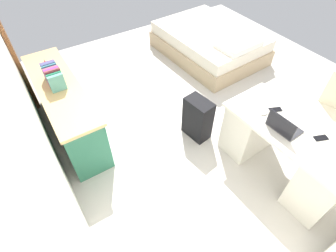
% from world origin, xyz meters
% --- Properties ---
extents(ground_plane, '(5.64, 5.64, 0.00)m').
position_xyz_m(ground_plane, '(0.00, 0.00, 0.00)').
color(ground_plane, beige).
extents(wall_back, '(4.64, 0.10, 2.77)m').
position_xyz_m(wall_back, '(0.00, 2.14, 1.39)').
color(wall_back, white).
rests_on(wall_back, ground_plane).
extents(door_wooden, '(0.88, 0.05, 2.04)m').
position_xyz_m(door_wooden, '(1.77, 2.06, 1.02)').
color(door_wooden, brown).
rests_on(door_wooden, ground_plane).
extents(desk, '(1.46, 0.72, 0.73)m').
position_xyz_m(desk, '(-1.36, -0.07, 0.38)').
color(desk, silver).
rests_on(desk, ground_plane).
extents(office_chair, '(0.56, 0.56, 0.94)m').
position_xyz_m(office_chair, '(-1.33, -0.91, 0.42)').
color(office_chair, black).
rests_on(office_chair, ground_plane).
extents(credenza, '(1.80, 0.48, 0.76)m').
position_xyz_m(credenza, '(0.62, 1.75, 0.38)').
color(credenza, '#28664C').
rests_on(credenza, ground_plane).
extents(bed, '(1.97, 1.49, 0.58)m').
position_xyz_m(bed, '(1.13, -1.04, 0.24)').
color(bed, tan).
rests_on(bed, ground_plane).
extents(suitcase_black, '(0.39, 0.27, 0.59)m').
position_xyz_m(suitcase_black, '(-0.37, 0.37, 0.29)').
color(suitcase_black, black).
rests_on(suitcase_black, ground_plane).
extents(laptop, '(0.32, 0.23, 0.21)m').
position_xyz_m(laptop, '(-1.29, 0.05, 0.78)').
color(laptop, '#333338').
rests_on(laptop, desk).
extents(computer_mouse, '(0.06, 0.10, 0.03)m').
position_xyz_m(computer_mouse, '(-1.03, 0.02, 0.75)').
color(computer_mouse, white).
rests_on(computer_mouse, desk).
extents(cell_phone_near_laptop, '(0.11, 0.15, 0.01)m').
position_xyz_m(cell_phone_near_laptop, '(-1.57, -0.18, 0.74)').
color(cell_phone_near_laptop, black).
rests_on(cell_phone_near_laptop, desk).
extents(cell_phone_by_mouse, '(0.12, 0.15, 0.01)m').
position_xyz_m(cell_phone_by_mouse, '(-1.05, -0.13, 0.74)').
color(cell_phone_by_mouse, black).
rests_on(cell_phone_by_mouse, desk).
extents(book_row, '(0.36, 0.17, 0.23)m').
position_xyz_m(book_row, '(0.68, 1.76, 0.87)').
color(book_row, '#55998E').
rests_on(book_row, credenza).
extents(figurine_small, '(0.08, 0.08, 0.11)m').
position_xyz_m(figurine_small, '(1.08, 1.76, 0.82)').
color(figurine_small, red).
rests_on(figurine_small, credenza).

